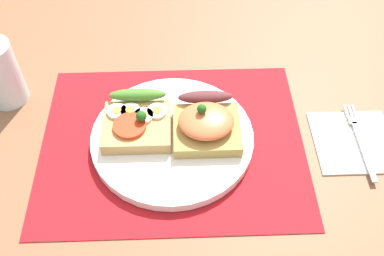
{
  "coord_description": "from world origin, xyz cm",
  "views": [
    {
      "loc": [
        1.57,
        -42.18,
        53.83
      ],
      "look_at": [
        3.0,
        0.0,
        3.28
      ],
      "focal_mm": 41.52,
      "sensor_mm": 36.0,
      "label": 1
    }
  ],
  "objects_px": {
    "sandwich_salmon": "(206,124)",
    "drinking_glass": "(0,74)",
    "plate": "(172,138)",
    "sandwich_egg_tomato": "(137,121)",
    "fork": "(360,138)",
    "napkin": "(354,141)"
  },
  "relations": [
    {
      "from": "sandwich_egg_tomato",
      "to": "fork",
      "type": "height_order",
      "value": "sandwich_egg_tomato"
    },
    {
      "from": "fork",
      "to": "sandwich_salmon",
      "type": "bearing_deg",
      "value": 177.09
    },
    {
      "from": "sandwich_egg_tomato",
      "to": "drinking_glass",
      "type": "distance_m",
      "value": 0.24
    },
    {
      "from": "sandwich_egg_tomato",
      "to": "napkin",
      "type": "relative_size",
      "value": 0.85
    },
    {
      "from": "drinking_glass",
      "to": "sandwich_egg_tomato",
      "type": "bearing_deg",
      "value": -21.9
    },
    {
      "from": "drinking_glass",
      "to": "fork",
      "type": "bearing_deg",
      "value": -11.45
    },
    {
      "from": "fork",
      "to": "napkin",
      "type": "bearing_deg",
      "value": -173.58
    },
    {
      "from": "sandwich_salmon",
      "to": "drinking_glass",
      "type": "bearing_deg",
      "value": 162.62
    },
    {
      "from": "plate",
      "to": "fork",
      "type": "bearing_deg",
      "value": -1.71
    },
    {
      "from": "plate",
      "to": "sandwich_egg_tomato",
      "type": "xyz_separation_m",
      "value": [
        -0.05,
        0.02,
        0.02
      ]
    },
    {
      "from": "sandwich_egg_tomato",
      "to": "drinking_glass",
      "type": "height_order",
      "value": "drinking_glass"
    },
    {
      "from": "fork",
      "to": "drinking_glass",
      "type": "relative_size",
      "value": 1.36
    },
    {
      "from": "fork",
      "to": "plate",
      "type": "bearing_deg",
      "value": 178.29
    },
    {
      "from": "plate",
      "to": "napkin",
      "type": "xyz_separation_m",
      "value": [
        0.28,
        -0.01,
        -0.01
      ]
    },
    {
      "from": "napkin",
      "to": "plate",
      "type": "bearing_deg",
      "value": 178.06
    },
    {
      "from": "napkin",
      "to": "fork",
      "type": "xyz_separation_m",
      "value": [
        0.01,
        0.0,
        0.0
      ]
    },
    {
      "from": "sandwich_egg_tomato",
      "to": "plate",
      "type": "bearing_deg",
      "value": -17.4
    },
    {
      "from": "fork",
      "to": "drinking_glass",
      "type": "distance_m",
      "value": 0.57
    },
    {
      "from": "fork",
      "to": "drinking_glass",
      "type": "xyz_separation_m",
      "value": [
        -0.56,
        0.11,
        0.05
      ]
    },
    {
      "from": "sandwich_egg_tomato",
      "to": "sandwich_salmon",
      "type": "distance_m",
      "value": 0.11
    },
    {
      "from": "plate",
      "to": "fork",
      "type": "xyz_separation_m",
      "value": [
        0.29,
        -0.01,
        -0.0
      ]
    },
    {
      "from": "sandwich_egg_tomato",
      "to": "fork",
      "type": "distance_m",
      "value": 0.34
    }
  ]
}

